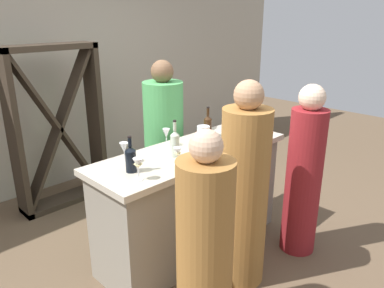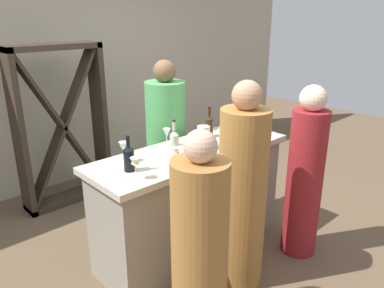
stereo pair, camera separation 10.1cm
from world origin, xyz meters
name	(u,v)px [view 1 (the left image)]	position (x,y,z in m)	size (l,w,h in m)	color
ground_plane	(192,246)	(0.00, 0.00, 0.00)	(12.00, 12.00, 0.00)	brown
back_wall	(63,70)	(0.00, 2.20, 1.40)	(8.00, 0.10, 2.80)	#B2A893
bar_counter	(192,200)	(0.00, 0.00, 0.48)	(1.84, 0.64, 0.96)	gray
wine_rack	(58,128)	(-0.40, 1.65, 0.88)	(0.98, 0.28, 1.76)	#33281E
wine_bottle_leftmost_near_black	(131,158)	(-0.64, -0.02, 1.06)	(0.08, 0.08, 0.27)	black
wine_bottle_second_left_clear_pale	(175,143)	(-0.21, -0.02, 1.07)	(0.07, 0.07, 0.30)	#B7C6B2
wine_bottle_center_amber_brown	(208,125)	(0.36, 0.15, 1.07)	(0.07, 0.07, 0.28)	#331E0F
wine_glass_near_left	(251,130)	(0.55, -0.20, 1.05)	(0.07, 0.07, 0.14)	white
wine_glass_near_center	(138,164)	(-0.69, -0.17, 1.07)	(0.07, 0.07, 0.16)	white
wine_glass_near_right	(177,153)	(-0.32, -0.16, 1.05)	(0.07, 0.07, 0.14)	white
wine_glass_far_left	(124,148)	(-0.57, 0.16, 1.08)	(0.07, 0.07, 0.16)	white
wine_glass_far_center	(166,134)	(-0.09, 0.22, 1.07)	(0.07, 0.07, 0.15)	white
water_pitcher	(203,138)	(0.08, -0.05, 1.06)	(0.11, 0.11, 0.20)	silver
person_left_guest	(244,194)	(-0.01, -0.57, 0.75)	(0.44, 0.44, 1.62)	#9E6B33
person_center_guest	(205,246)	(-0.61, -0.73, 0.65)	(0.39, 0.39, 1.43)	#9E6B33
person_right_guest	(304,177)	(0.67, -0.69, 0.71)	(0.35, 0.35, 1.52)	maroon
person_server_behind	(164,149)	(0.21, 0.61, 0.75)	(0.45, 0.45, 1.64)	#4CA559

